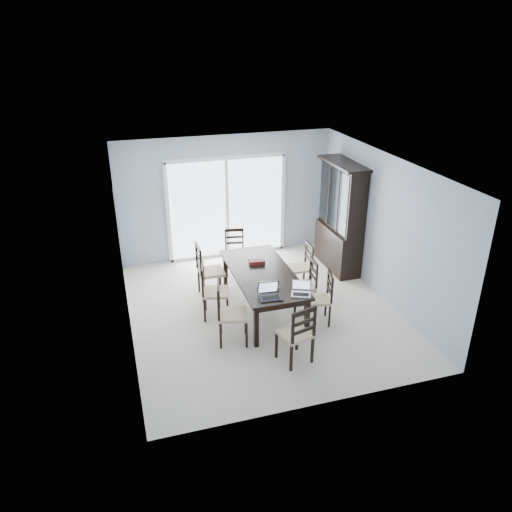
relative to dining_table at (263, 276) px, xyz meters
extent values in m
plane|color=beige|center=(0.00, 0.00, -0.67)|extent=(5.00, 5.00, 0.00)
plane|color=white|center=(0.00, 0.00, 1.93)|extent=(5.00, 5.00, 0.00)
cube|color=#9CAABA|center=(0.00, 2.50, 0.63)|extent=(4.50, 0.02, 2.60)
cube|color=#9CAABA|center=(-2.25, 0.00, 0.63)|extent=(0.02, 5.00, 2.60)
cube|color=#9CAABA|center=(2.25, 0.00, 0.63)|extent=(0.02, 5.00, 2.60)
cube|color=gray|center=(0.00, 3.50, -0.72)|extent=(4.50, 2.00, 0.10)
cube|color=#99999E|center=(0.00, 4.50, -0.12)|extent=(4.50, 0.06, 1.10)
cube|color=black|center=(0.00, 0.00, 0.06)|extent=(1.00, 2.20, 0.04)
cube|color=black|center=(0.00, 0.00, 0.00)|extent=(0.88, 2.08, 0.10)
cube|color=black|center=(-0.42, -1.00, -0.33)|extent=(0.07, 0.07, 0.69)
cube|color=black|center=(0.42, -1.00, -0.33)|extent=(0.07, 0.07, 0.69)
cube|color=black|center=(-0.42, 1.00, -0.33)|extent=(0.07, 0.07, 0.69)
cube|color=black|center=(0.42, 1.00, -0.33)|extent=(0.07, 0.07, 0.69)
cube|color=black|center=(2.01, 1.25, -0.25)|extent=(0.45, 1.30, 0.85)
cube|color=black|center=(2.04, 1.25, 0.83)|extent=(0.38, 1.30, 1.30)
cube|color=black|center=(2.01, 1.25, 1.50)|extent=(0.50, 1.38, 0.05)
cube|color=black|center=(1.84, 0.83, 0.83)|extent=(0.02, 0.36, 1.18)
cube|color=black|center=(1.84, 1.25, 0.83)|extent=(0.02, 0.36, 1.18)
cube|color=black|center=(1.84, 1.67, 0.83)|extent=(0.02, 0.36, 1.18)
cube|color=silver|center=(0.00, 2.48, 0.38)|extent=(2.40, 0.02, 2.10)
cube|color=white|center=(0.00, 2.46, 1.47)|extent=(2.52, 0.05, 0.08)
cube|color=white|center=(0.00, 2.46, 0.38)|extent=(0.06, 0.05, 2.10)
cube|color=white|center=(0.00, 2.46, -0.65)|extent=(2.52, 0.05, 0.05)
cube|color=black|center=(-0.86, -0.50, -0.45)|extent=(0.04, 0.04, 0.45)
cube|color=black|center=(-0.96, -0.89, -0.45)|extent=(0.04, 0.04, 0.45)
cube|color=black|center=(-0.48, -0.59, -0.45)|extent=(0.04, 0.04, 0.45)
cube|color=black|center=(-0.57, -0.98, -0.45)|extent=(0.04, 0.04, 0.45)
cube|color=#D4BA8D|center=(-0.72, -0.74, -0.20)|extent=(0.53, 0.53, 0.05)
cube|color=black|center=(-0.95, 0.30, -0.46)|extent=(0.04, 0.04, 0.43)
cube|color=black|center=(-1.04, -0.07, -0.46)|extent=(0.04, 0.04, 0.43)
cube|color=black|center=(-0.58, 0.21, -0.46)|extent=(0.04, 0.04, 0.43)
cube|color=black|center=(-0.67, -0.16, -0.46)|extent=(0.04, 0.04, 0.43)
cube|color=#D4BA8D|center=(-0.81, 0.07, -0.22)|extent=(0.51, 0.51, 0.05)
cube|color=black|center=(-0.93, 1.00, -0.44)|extent=(0.04, 0.04, 0.46)
cube|color=black|center=(-0.93, 0.60, -0.44)|extent=(0.04, 0.04, 0.46)
cube|color=black|center=(-0.52, 1.00, -0.44)|extent=(0.04, 0.04, 0.46)
cube|color=black|center=(-0.53, 0.59, -0.44)|extent=(0.04, 0.04, 0.46)
cube|color=#D4BA8D|center=(-0.73, 0.80, -0.19)|extent=(0.45, 0.45, 0.05)
cube|color=black|center=(0.89, -0.83, -0.47)|extent=(0.04, 0.04, 0.40)
cube|color=black|center=(0.98, -0.48, -0.47)|extent=(0.04, 0.04, 0.40)
cube|color=black|center=(0.55, -0.74, -0.47)|extent=(0.04, 0.04, 0.40)
cube|color=black|center=(0.64, -0.39, -0.47)|extent=(0.04, 0.04, 0.40)
cube|color=#D4BA8D|center=(0.76, -0.61, -0.25)|extent=(0.48, 0.48, 0.05)
cube|color=black|center=(0.86, -0.28, -0.47)|extent=(0.04, 0.04, 0.40)
cube|color=black|center=(0.89, 0.07, -0.47)|extent=(0.04, 0.04, 0.40)
cube|color=black|center=(0.51, -0.25, -0.47)|extent=(0.04, 0.04, 0.40)
cube|color=black|center=(0.54, 0.10, -0.47)|extent=(0.04, 0.04, 0.40)
cube|color=#D4BA8D|center=(0.70, -0.09, -0.25)|extent=(0.42, 0.42, 0.05)
cube|color=black|center=(1.09, 0.43, -0.48)|extent=(0.03, 0.03, 0.39)
cube|color=black|center=(1.09, 0.78, -0.48)|extent=(0.03, 0.03, 0.39)
cube|color=black|center=(0.74, 0.44, -0.48)|extent=(0.03, 0.03, 0.39)
cube|color=black|center=(0.74, 0.79, -0.48)|extent=(0.03, 0.03, 0.39)
cube|color=#D4BA8D|center=(0.91, 0.61, -0.26)|extent=(0.39, 0.39, 0.05)
cube|color=black|center=(-0.12, -1.73, -0.46)|extent=(0.04, 0.04, 0.43)
cube|color=black|center=(0.25, -1.63, -0.46)|extent=(0.04, 0.04, 0.43)
cube|color=black|center=(-0.22, -1.36, -0.46)|extent=(0.04, 0.04, 0.43)
cube|color=black|center=(0.15, -1.26, -0.46)|extent=(0.04, 0.04, 0.43)
cube|color=#D4BA8D|center=(0.02, -1.50, -0.22)|extent=(0.51, 0.51, 0.05)
cube|color=black|center=(0.13, 1.73, -0.48)|extent=(0.04, 0.04, 0.39)
cube|color=black|center=(-0.21, 1.79, -0.48)|extent=(0.04, 0.04, 0.39)
cube|color=black|center=(0.07, 1.39, -0.48)|extent=(0.04, 0.04, 0.39)
cube|color=black|center=(-0.27, 1.45, -0.48)|extent=(0.04, 0.04, 0.39)
cube|color=#D4BA8D|center=(-0.07, 1.59, -0.26)|extent=(0.45, 0.45, 0.05)
cube|color=black|center=(-0.16, -0.88, 0.09)|extent=(0.35, 0.25, 0.02)
cube|color=silver|center=(-0.16, -0.88, 0.20)|extent=(0.30, 0.06, 0.18)
cube|color=silver|center=(0.33, -0.92, 0.09)|extent=(0.36, 0.31, 0.02)
cube|color=silver|center=(0.33, -0.92, 0.19)|extent=(0.26, 0.14, 0.16)
cube|color=maroon|center=(-0.06, -0.52, 0.09)|extent=(0.32, 0.28, 0.03)
cube|color=gold|center=(-0.05, -0.52, 0.12)|extent=(0.33, 0.28, 0.01)
cube|color=black|center=(-0.04, -1.00, 0.08)|extent=(0.11, 0.10, 0.01)
cube|color=#501012|center=(0.00, 0.35, 0.11)|extent=(0.28, 0.16, 0.07)
cube|color=brown|center=(-0.69, 3.56, -0.21)|extent=(2.00, 1.81, 0.93)
cube|color=gray|center=(-0.69, 3.56, 0.29)|extent=(2.06, 1.87, 0.06)
camera|label=1|loc=(-2.31, -7.20, 3.86)|focal=35.00mm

